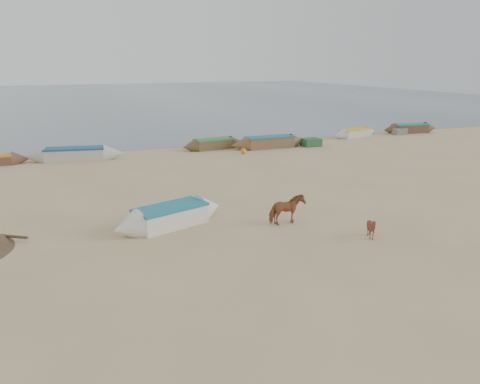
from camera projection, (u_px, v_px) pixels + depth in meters
name	position (u px, v px, depth m)	size (l,w,h in m)	color
ground	(279.00, 241.00, 18.44)	(140.00, 140.00, 0.00)	tan
sea	(86.00, 98.00, 91.29)	(160.00, 160.00, 0.00)	slate
cow_adult	(287.00, 210.00, 20.23)	(0.71, 1.56, 1.32)	#9C5C33
calf_front	(372.00, 228.00, 18.66)	(0.71, 0.80, 0.88)	maroon
near_canoe	(171.00, 216.00, 20.10)	(5.31, 1.36, 0.90)	white
waterline_canoes	(160.00, 147.00, 36.25)	(55.25, 4.25, 0.96)	brown
beach_clutter	(209.00, 147.00, 37.10)	(46.96, 5.80, 0.64)	#2D642D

